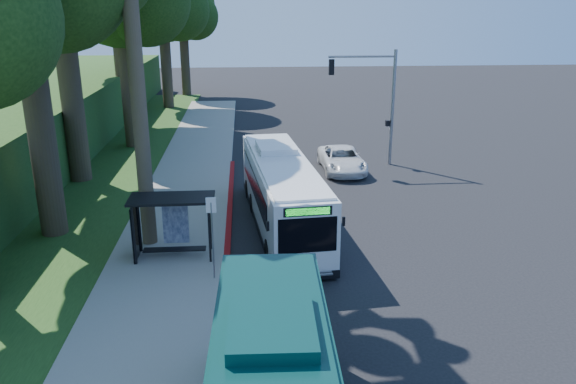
{
  "coord_description": "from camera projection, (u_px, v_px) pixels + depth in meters",
  "views": [
    {
      "loc": [
        -4.18,
        -23.29,
        9.39
      ],
      "look_at": [
        -2.27,
        1.0,
        1.31
      ],
      "focal_mm": 35.0,
      "sensor_mm": 36.0,
      "label": 1
    }
  ],
  "objects": [
    {
      "name": "tree_5",
      "position": [
        183.0,
        11.0,
        59.55
      ],
      "size": [
        7.35,
        7.0,
        12.86
      ],
      "color": "#382B1E",
      "rests_on": "ground"
    },
    {
      "name": "traffic_signal_pole",
      "position": [
        377.0,
        93.0,
        33.65
      ],
      "size": [
        4.1,
        0.3,
        7.0
      ],
      "color": "gray",
      "rests_on": "ground"
    },
    {
      "name": "tree_4",
      "position": [
        163.0,
        3.0,
        51.66
      ],
      "size": [
        8.4,
        8.0,
        14.14
      ],
      "color": "#382B1E",
      "rests_on": "ground"
    },
    {
      "name": "red_curb",
      "position": [
        226.0,
        267.0,
        21.12
      ],
      "size": [
        0.25,
        30.0,
        0.13
      ],
      "primitive_type": "cube",
      "color": "maroon",
      "rests_on": "ground"
    },
    {
      "name": "ground",
      "position": [
        340.0,
        225.0,
        25.3
      ],
      "size": [
        140.0,
        140.0,
        0.0
      ],
      "primitive_type": "plane",
      "color": "black",
      "rests_on": "ground"
    },
    {
      "name": "sidewalk",
      "position": [
        176.0,
        229.0,
        24.74
      ],
      "size": [
        4.5,
        70.0,
        0.12
      ],
      "primitive_type": "cube",
      "color": "gray",
      "rests_on": "ground"
    },
    {
      "name": "grass_verge",
      "position": [
        76.0,
        196.0,
        29.06
      ],
      "size": [
        8.0,
        70.0,
        0.06
      ],
      "primitive_type": "cube",
      "color": "#234719",
      "rests_on": "ground"
    },
    {
      "name": "pickup",
      "position": [
        342.0,
        159.0,
        33.46
      ],
      "size": [
        2.45,
        5.15,
        1.42
      ],
      "primitive_type": "imported",
      "rotation": [
        0.0,
        0.0,
        0.02
      ],
      "color": "silver",
      "rests_on": "ground"
    },
    {
      "name": "bus_shelter",
      "position": [
        166.0,
        215.0,
        21.49
      ],
      "size": [
        3.2,
        1.51,
        2.55
      ],
      "color": "black",
      "rests_on": "ground"
    },
    {
      "name": "stop_sign_pole",
      "position": [
        212.0,
        227.0,
        19.51
      ],
      "size": [
        0.35,
        0.06,
        3.17
      ],
      "color": "gray",
      "rests_on": "ground"
    },
    {
      "name": "white_bus",
      "position": [
        282.0,
        191.0,
        24.79
      ],
      "size": [
        3.39,
        11.36,
        3.34
      ],
      "rotation": [
        0.0,
        0.0,
        0.09
      ],
      "color": "white",
      "rests_on": "ground"
    }
  ]
}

